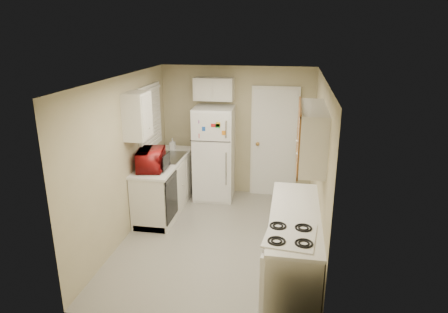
# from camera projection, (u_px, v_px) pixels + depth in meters

# --- Properties ---
(floor) EXTENTS (3.80, 3.80, 0.00)m
(floor) POSITION_uv_depth(u_px,v_px,m) (218.00, 239.00, 6.01)
(floor) COLOR #ABA9A0
(floor) RESTS_ON ground
(ceiling) EXTENTS (3.80, 3.80, 0.00)m
(ceiling) POSITION_uv_depth(u_px,v_px,m) (218.00, 78.00, 5.28)
(ceiling) COLOR white
(ceiling) RESTS_ON floor
(wall_left) EXTENTS (3.80, 3.80, 0.00)m
(wall_left) POSITION_uv_depth(u_px,v_px,m) (125.00, 159.00, 5.87)
(wall_left) COLOR tan
(wall_left) RESTS_ON floor
(wall_right) EXTENTS (3.80, 3.80, 0.00)m
(wall_right) POSITION_uv_depth(u_px,v_px,m) (319.00, 169.00, 5.42)
(wall_right) COLOR tan
(wall_right) RESTS_ON floor
(wall_back) EXTENTS (2.80, 2.80, 0.00)m
(wall_back) POSITION_uv_depth(u_px,v_px,m) (237.00, 131.00, 7.43)
(wall_back) COLOR tan
(wall_back) RESTS_ON floor
(wall_front) EXTENTS (2.80, 2.80, 0.00)m
(wall_front) POSITION_uv_depth(u_px,v_px,m) (182.00, 226.00, 3.86)
(wall_front) COLOR tan
(wall_front) RESTS_ON floor
(left_counter) EXTENTS (0.60, 1.80, 0.90)m
(left_counter) POSITION_uv_depth(u_px,v_px,m) (165.00, 185.00, 6.90)
(left_counter) COLOR silver
(left_counter) RESTS_ON floor
(dishwasher) EXTENTS (0.03, 0.58, 0.72)m
(dishwasher) POSITION_uv_depth(u_px,v_px,m) (171.00, 197.00, 6.28)
(dishwasher) COLOR black
(dishwasher) RESTS_ON floor
(sink) EXTENTS (0.54, 0.74, 0.16)m
(sink) POSITION_uv_depth(u_px,v_px,m) (167.00, 160.00, 6.91)
(sink) COLOR gray
(sink) RESTS_ON left_counter
(microwave) EXTENTS (0.62, 0.42, 0.38)m
(microwave) POSITION_uv_depth(u_px,v_px,m) (151.00, 160.00, 6.27)
(microwave) COLOR maroon
(microwave) RESTS_ON left_counter
(soap_bottle) EXTENTS (0.10, 0.10, 0.21)m
(soap_bottle) POSITION_uv_depth(u_px,v_px,m) (173.00, 144.00, 7.33)
(soap_bottle) COLOR white
(soap_bottle) RESTS_ON left_counter
(window_blinds) EXTENTS (0.10, 0.98, 1.08)m
(window_blinds) POSITION_uv_depth(u_px,v_px,m) (150.00, 117.00, 6.73)
(window_blinds) COLOR silver
(window_blinds) RESTS_ON wall_left
(upper_cabinet_left) EXTENTS (0.30, 0.45, 0.70)m
(upper_cabinet_left) POSITION_uv_depth(u_px,v_px,m) (137.00, 116.00, 5.87)
(upper_cabinet_left) COLOR silver
(upper_cabinet_left) RESTS_ON wall_left
(refrigerator) EXTENTS (0.73, 0.71, 1.71)m
(refrigerator) POSITION_uv_depth(u_px,v_px,m) (214.00, 153.00, 7.28)
(refrigerator) COLOR white
(refrigerator) RESTS_ON floor
(cabinet_over_fridge) EXTENTS (0.70, 0.30, 0.40)m
(cabinet_over_fridge) POSITION_uv_depth(u_px,v_px,m) (214.00, 89.00, 7.11)
(cabinet_over_fridge) COLOR silver
(cabinet_over_fridge) RESTS_ON wall_back
(interior_door) EXTENTS (0.86, 0.06, 2.08)m
(interior_door) POSITION_uv_depth(u_px,v_px,m) (274.00, 143.00, 7.33)
(interior_door) COLOR white
(interior_door) RESTS_ON floor
(right_counter) EXTENTS (0.60, 2.00, 0.90)m
(right_counter) POSITION_uv_depth(u_px,v_px,m) (293.00, 246.00, 4.95)
(right_counter) COLOR silver
(right_counter) RESTS_ON floor
(stove) EXTENTS (0.60, 0.70, 0.79)m
(stove) POSITION_uv_depth(u_px,v_px,m) (288.00, 276.00, 4.44)
(stove) COLOR white
(stove) RESTS_ON floor
(upper_cabinet_right) EXTENTS (0.30, 1.20, 0.70)m
(upper_cabinet_right) POSITION_uv_depth(u_px,v_px,m) (312.00, 136.00, 4.79)
(upper_cabinet_right) COLOR silver
(upper_cabinet_right) RESTS_ON wall_right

